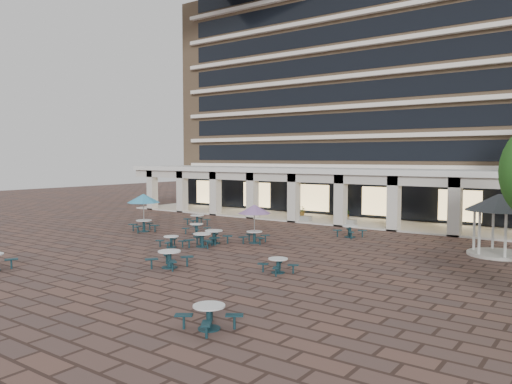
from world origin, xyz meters
TOP-DOWN VIEW (x-y plane):
  - ground at (0.00, 0.00)m, footprint 120.00×120.00m
  - apartment_building at (0.00, 25.47)m, footprint 40.00×15.50m
  - retail_arcade at (0.00, 14.80)m, footprint 42.00×6.60m
  - picnic_table_2 at (2.02, -5.65)m, footprint 2.07×2.07m
  - picnic_table_3 at (9.25, -11.00)m, footprint 1.89×1.89m
  - picnic_table_4 at (-7.93, 1.51)m, footprint 2.33×2.33m
  - picnic_table_5 at (-0.51, -0.52)m, footprint 2.14×2.14m
  - picnic_table_6 at (1.24, 2.34)m, footprint 2.06×2.06m
  - picnic_table_7 at (6.82, -3.47)m, footprint 1.81×1.81m
  - picnic_table_8 at (-4.18, 2.94)m, footprint 1.60×1.60m
  - picnic_table_9 at (-1.89, -1.72)m, footprint 1.73×1.73m
  - picnic_table_10 at (-0.68, 0.74)m, footprint 2.09×2.09m
  - picnic_table_12 at (-7.16, 6.25)m, footprint 2.20×2.20m
  - picnic_table_13 at (5.03, 7.91)m, footprint 2.04×2.04m
  - gazebo at (14.24, 6.91)m, footprint 3.58×3.58m
  - planter_left at (-1.58, 12.90)m, footprint 1.50×0.78m
  - planter_right at (2.38, 12.90)m, footprint 1.50×0.92m

SIDE VIEW (x-z plane):
  - ground at x=0.00m, z-range 0.00..0.00m
  - picnic_table_9 at x=-1.89m, z-range 0.06..0.73m
  - picnic_table_7 at x=6.82m, z-range 0.07..0.74m
  - picnic_table_8 at x=-4.18m, z-range 0.07..0.78m
  - picnic_table_3 at x=9.25m, z-range 0.07..0.83m
  - picnic_table_13 at x=5.03m, z-range 0.08..0.87m
  - picnic_table_5 at x=-0.51m, z-range 0.08..0.88m
  - picnic_table_12 at x=-7.16m, z-range 0.08..0.88m
  - picnic_table_10 at x=-0.68m, z-range 0.08..0.90m
  - picnic_table_2 at x=2.02m, z-range 0.08..0.91m
  - planter_left at x=-1.58m, z-range -0.11..1.21m
  - planter_right at x=2.38m, z-range -0.10..1.25m
  - picnic_table_6 at x=1.24m, z-range 0.83..3.21m
  - picnic_table_4 at x=-7.93m, z-range 0.94..3.63m
  - gazebo at x=14.24m, z-range 0.85..4.18m
  - retail_arcade at x=0.00m, z-range 0.80..5.20m
  - apartment_building at x=0.00m, z-range 0.00..25.20m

